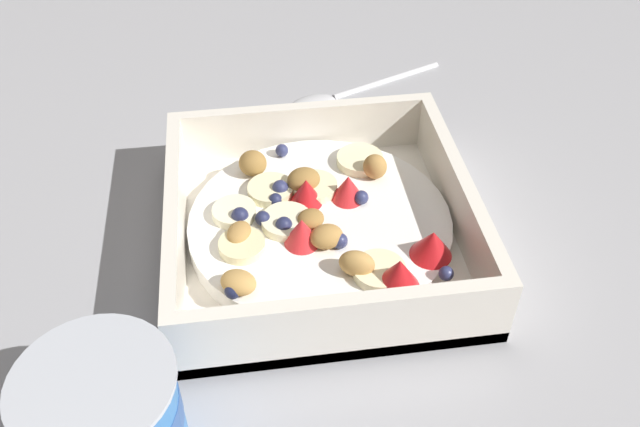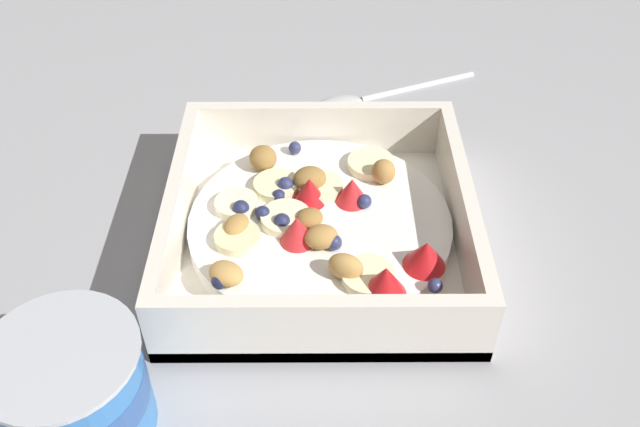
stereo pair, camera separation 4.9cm
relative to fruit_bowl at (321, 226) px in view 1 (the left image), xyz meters
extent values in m
plane|color=#9E9EA3|center=(0.02, 0.01, -0.02)|extent=(2.40, 2.40, 0.00)
cube|color=white|center=(0.00, 0.00, -0.01)|extent=(0.22, 0.22, 0.01)
cube|color=white|center=(0.00, -0.10, 0.01)|extent=(0.22, 0.01, 0.06)
cube|color=white|center=(0.00, 0.10, 0.01)|extent=(0.22, 0.01, 0.06)
cube|color=white|center=(-0.10, 0.00, 0.01)|extent=(0.01, 0.20, 0.06)
cube|color=white|center=(0.11, 0.00, 0.01)|extent=(0.01, 0.20, 0.06)
cylinder|color=white|center=(0.00, 0.00, 0.00)|extent=(0.19, 0.19, 0.02)
cylinder|color=#F4EAB7|center=(-0.06, -0.03, 0.01)|extent=(0.05, 0.05, 0.01)
cylinder|color=beige|center=(-0.02, 0.06, 0.01)|extent=(0.05, 0.05, 0.01)
cylinder|color=#F7EFC6|center=(0.01, 0.06, 0.01)|extent=(0.05, 0.05, 0.01)
cylinder|color=#F7EFC6|center=(0.00, 0.03, 0.01)|extent=(0.05, 0.05, 0.01)
cylinder|color=#F4EAB7|center=(0.03, 0.03, 0.01)|extent=(0.04, 0.04, 0.01)
cylinder|color=#F4EAB7|center=(0.03, 0.00, 0.01)|extent=(0.05, 0.05, 0.01)
cylinder|color=#F4EAB7|center=(0.06, -0.04, 0.01)|extent=(0.04, 0.04, 0.01)
cone|color=red|center=(-0.07, -0.04, 0.02)|extent=(0.04, 0.04, 0.02)
cone|color=red|center=(0.02, 0.01, 0.02)|extent=(0.03, 0.03, 0.02)
cone|color=red|center=(-0.02, 0.02, 0.02)|extent=(0.03, 0.03, 0.02)
cone|color=red|center=(0.02, -0.02, 0.02)|extent=(0.03, 0.03, 0.02)
cone|color=red|center=(-0.05, -0.07, 0.02)|extent=(0.03, 0.03, 0.02)
sphere|color=navy|center=(0.03, 0.03, 0.01)|extent=(0.01, 0.01, 0.01)
sphere|color=navy|center=(0.08, 0.02, 0.01)|extent=(0.01, 0.01, 0.01)
sphere|color=navy|center=(-0.03, -0.01, 0.01)|extent=(0.01, 0.01, 0.01)
sphere|color=#23284C|center=(0.00, 0.04, 0.01)|extent=(0.01, 0.01, 0.01)
sphere|color=#191E3D|center=(-0.07, 0.07, 0.01)|extent=(0.01, 0.01, 0.01)
sphere|color=#23284C|center=(0.00, 0.06, 0.01)|extent=(0.01, 0.01, 0.01)
sphere|color=navy|center=(0.01, -0.03, 0.01)|extent=(0.01, 0.01, 0.01)
sphere|color=navy|center=(-0.07, -0.07, 0.01)|extent=(0.01, 0.01, 0.01)
sphere|color=#23284C|center=(-0.01, 0.03, 0.01)|extent=(0.01, 0.01, 0.01)
sphere|color=navy|center=(0.02, -0.02, 0.01)|extent=(0.01, 0.01, 0.01)
sphere|color=#23284C|center=(0.02, 0.03, 0.01)|extent=(0.01, 0.01, 0.01)
ellipsoid|color=#AD7F42|center=(0.04, -0.05, 0.02)|extent=(0.03, 0.03, 0.02)
ellipsoid|color=#AD7F42|center=(-0.03, 0.00, 0.01)|extent=(0.02, 0.03, 0.02)
ellipsoid|color=#AD7F42|center=(-0.01, 0.06, 0.01)|extent=(0.03, 0.02, 0.01)
ellipsoid|color=tan|center=(-0.06, -0.02, 0.02)|extent=(0.02, 0.03, 0.02)
ellipsoid|color=tan|center=(-0.06, 0.06, 0.01)|extent=(0.03, 0.03, 0.01)
ellipsoid|color=olive|center=(-0.01, 0.00, 0.01)|extent=(0.03, 0.03, 0.01)
ellipsoid|color=olive|center=(0.04, 0.01, 0.02)|extent=(0.03, 0.03, 0.02)
ellipsoid|color=olive|center=(0.06, 0.05, 0.02)|extent=(0.03, 0.03, 0.02)
ellipsoid|color=silver|center=(0.19, -0.02, -0.01)|extent=(0.05, 0.06, 0.01)
cylinder|color=silver|center=(0.22, -0.10, -0.02)|extent=(0.05, 0.12, 0.01)
cylinder|color=#3370B7|center=(-0.15, 0.14, 0.02)|extent=(0.08, 0.08, 0.07)
cylinder|color=#2D5193|center=(-0.15, 0.14, 0.02)|extent=(0.08, 0.08, 0.02)
cylinder|color=#B7BCC6|center=(-0.15, 0.14, 0.05)|extent=(0.09, 0.09, 0.00)
camera|label=1|loc=(-0.36, 0.05, 0.35)|focal=38.05mm
camera|label=2|loc=(-0.36, 0.00, 0.35)|focal=38.05mm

